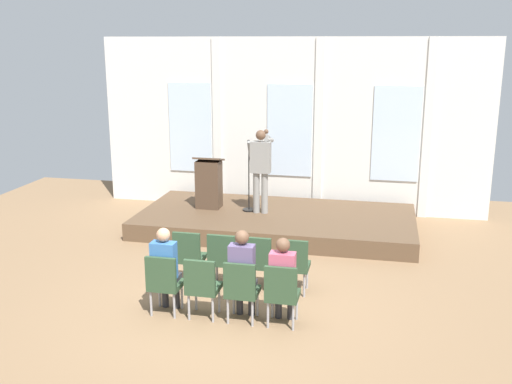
# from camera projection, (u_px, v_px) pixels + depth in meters

# --- Properties ---
(ground_plane) EXTENTS (15.28, 15.28, 0.00)m
(ground_plane) POSITION_uv_depth(u_px,v_px,m) (226.00, 314.00, 8.82)
(ground_plane) COLOR #846647
(rear_partition) EXTENTS (9.12, 0.14, 4.04)m
(rear_partition) POSITION_uv_depth(u_px,v_px,m) (291.00, 126.00, 13.87)
(rear_partition) COLOR silver
(rear_partition) RESTS_ON ground
(stage_platform) EXTENTS (5.81, 2.82, 0.36)m
(stage_platform) POSITION_uv_depth(u_px,v_px,m) (276.00, 221.00, 12.72)
(stage_platform) COLOR brown
(stage_platform) RESTS_ON ground
(speaker) EXTENTS (0.51, 0.69, 1.78)m
(speaker) POSITION_uv_depth(u_px,v_px,m) (261.00, 165.00, 12.48)
(speaker) COLOR gray
(speaker) RESTS_ON stage_platform
(mic_stand) EXTENTS (0.28, 0.28, 1.55)m
(mic_stand) POSITION_uv_depth(u_px,v_px,m) (249.00, 195.00, 12.81)
(mic_stand) COLOR black
(mic_stand) RESTS_ON stage_platform
(lectern) EXTENTS (0.60, 0.48, 1.16)m
(lectern) POSITION_uv_depth(u_px,v_px,m) (209.00, 183.00, 12.99)
(lectern) COLOR #4C3828
(lectern) RESTS_ON stage_platform
(chair_r0_c0) EXTENTS (0.46, 0.44, 0.94)m
(chair_r0_c0) POSITION_uv_depth(u_px,v_px,m) (189.00, 254.00, 9.77)
(chair_r0_c0) COLOR #99999E
(chair_r0_c0) RESTS_ON ground
(chair_r0_c1) EXTENTS (0.46, 0.44, 0.94)m
(chair_r0_c1) POSITION_uv_depth(u_px,v_px,m) (223.00, 257.00, 9.65)
(chair_r0_c1) COLOR #99999E
(chair_r0_c1) RESTS_ON ground
(chair_r0_c2) EXTENTS (0.46, 0.44, 0.94)m
(chair_r0_c2) POSITION_uv_depth(u_px,v_px,m) (258.00, 260.00, 9.53)
(chair_r0_c2) COLOR #99999E
(chair_r0_c2) RESTS_ON ground
(chair_r0_c3) EXTENTS (0.46, 0.44, 0.94)m
(chair_r0_c3) POSITION_uv_depth(u_px,v_px,m) (294.00, 262.00, 9.41)
(chair_r0_c3) COLOR #99999E
(chair_r0_c3) RESTS_ON ground
(chair_r1_c0) EXTENTS (0.46, 0.44, 0.94)m
(chair_r1_c0) POSITION_uv_depth(u_px,v_px,m) (164.00, 281.00, 8.69)
(chair_r1_c0) COLOR #99999E
(chair_r1_c0) RESTS_ON ground
(audience_r1_c0) EXTENTS (0.36, 0.39, 1.33)m
(audience_r1_c0) POSITION_uv_depth(u_px,v_px,m) (165.00, 266.00, 8.71)
(audience_r1_c0) COLOR #2D2D33
(audience_r1_c0) RESTS_ON ground
(chair_r1_c1) EXTENTS (0.46, 0.44, 0.94)m
(chair_r1_c1) POSITION_uv_depth(u_px,v_px,m) (202.00, 284.00, 8.57)
(chair_r1_c1) COLOR #99999E
(chair_r1_c1) RESTS_ON ground
(chair_r1_c2) EXTENTS (0.46, 0.44, 0.94)m
(chair_r1_c2) POSITION_uv_depth(u_px,v_px,m) (241.00, 288.00, 8.45)
(chair_r1_c2) COLOR #99999E
(chair_r1_c2) RESTS_ON ground
(audience_r1_c2) EXTENTS (0.36, 0.39, 1.38)m
(audience_r1_c2) POSITION_uv_depth(u_px,v_px,m) (243.00, 271.00, 8.46)
(audience_r1_c2) COLOR #2D2D33
(audience_r1_c2) RESTS_ON ground
(chair_r1_c3) EXTENTS (0.46, 0.44, 0.94)m
(chair_r1_c3) POSITION_uv_depth(u_px,v_px,m) (282.00, 291.00, 8.32)
(chair_r1_c3) COLOR #99999E
(chair_r1_c3) RESTS_ON ground
(audience_r1_c3) EXTENTS (0.36, 0.39, 1.31)m
(audience_r1_c3) POSITION_uv_depth(u_px,v_px,m) (283.00, 276.00, 8.35)
(audience_r1_c3) COLOR #2D2D33
(audience_r1_c3) RESTS_ON ground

